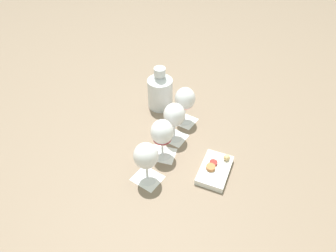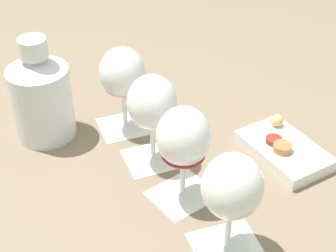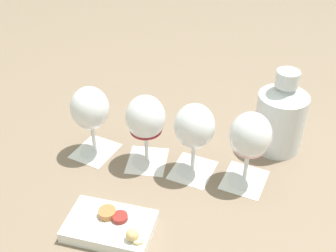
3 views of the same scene
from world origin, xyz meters
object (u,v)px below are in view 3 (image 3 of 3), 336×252
at_px(wine_glass_1, 194,129).
at_px(wine_glass_3, 90,111).
at_px(ceramic_vase, 281,116).
at_px(wine_glass_0, 250,138).
at_px(wine_glass_2, 146,120).
at_px(snack_dish, 111,226).

distance_m(wine_glass_1, wine_glass_3, 0.25).
xyz_separation_m(wine_glass_1, ceramic_vase, (-0.22, -0.08, -0.03)).
distance_m(wine_glass_0, wine_glass_2, 0.23).
bearing_deg(wine_glass_0, wine_glass_2, -20.32).
bearing_deg(wine_glass_1, wine_glass_0, 160.50).
bearing_deg(ceramic_vase, snack_dish, 32.06).
xyz_separation_m(wine_glass_1, wine_glass_2, (0.11, -0.04, 0.00)).
bearing_deg(wine_glass_1, ceramic_vase, -159.79).
height_order(wine_glass_2, ceramic_vase, ceramic_vase).
bearing_deg(snack_dish, wine_glass_0, -156.29).
bearing_deg(snack_dish, wine_glass_1, -136.87).
xyz_separation_m(wine_glass_3, ceramic_vase, (-0.45, 0.01, -0.03)).
relative_size(wine_glass_1, snack_dish, 0.90).
bearing_deg(wine_glass_3, wine_glass_2, 160.25).
bearing_deg(ceramic_vase, wine_glass_1, 20.21).
relative_size(wine_glass_3, snack_dish, 0.90).
bearing_deg(wine_glass_1, wine_glass_3, -20.40).
bearing_deg(wine_glass_0, wine_glass_3, -20.11).
height_order(wine_glass_0, wine_glass_1, same).
distance_m(wine_glass_3, snack_dish, 0.28).
height_order(wine_glass_1, snack_dish, wine_glass_1).
height_order(wine_glass_0, snack_dish, wine_glass_0).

